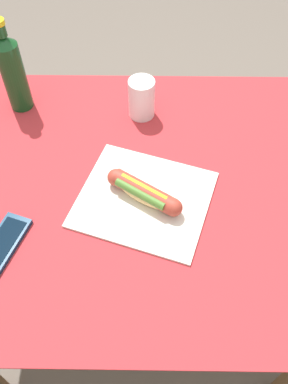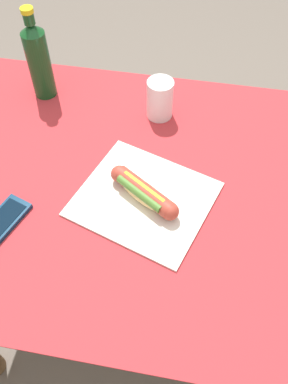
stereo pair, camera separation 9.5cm
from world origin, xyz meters
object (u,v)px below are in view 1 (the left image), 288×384
(cell_phone, at_px, (3,244))
(soda_bottle, at_px, (13,72))
(drinking_cup, at_px, (142,98))
(hot_dog, at_px, (144,192))

(cell_phone, relative_size, soda_bottle, 0.62)
(cell_phone, xyz_separation_m, drinking_cup, (-0.29, -0.42, 0.05))
(hot_dog, height_order, cell_phone, hot_dog)
(drinking_cup, bearing_deg, hot_dog, 91.88)
(hot_dog, xyz_separation_m, cell_phone, (0.30, 0.12, -0.02))
(cell_phone, distance_m, soda_bottle, 0.46)
(hot_dog, height_order, soda_bottle, soda_bottle)
(soda_bottle, distance_m, drinking_cup, 0.34)
(cell_phone, relative_size, drinking_cup, 1.45)
(cell_phone, bearing_deg, soda_bottle, -84.44)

